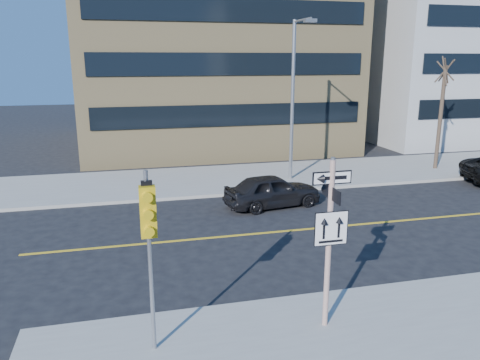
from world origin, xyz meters
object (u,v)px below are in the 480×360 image
object	(u,v)px
traffic_signal	(149,226)
parked_car_a	(272,191)
street_tree_west	(445,73)
streetlight_a	(294,91)
sign_pole	(329,234)

from	to	relation	value
traffic_signal	parked_car_a	world-z (taller)	traffic_signal
parked_car_a	street_tree_west	bearing A→B (deg)	-78.86
parked_car_a	street_tree_west	size ratio (longest dim) A/B	0.67
streetlight_a	street_tree_west	bearing A→B (deg)	3.45
streetlight_a	street_tree_west	size ratio (longest dim) A/B	1.26
sign_pole	parked_car_a	bearing A→B (deg)	79.72
traffic_signal	streetlight_a	world-z (taller)	streetlight_a
sign_pole	parked_car_a	xyz separation A→B (m)	(1.73, 9.56, -1.71)
sign_pole	streetlight_a	bearing A→B (deg)	73.23
traffic_signal	street_tree_west	xyz separation A→B (m)	(17.00, 13.96, 2.50)
streetlight_a	street_tree_west	world-z (taller)	streetlight_a
street_tree_west	traffic_signal	bearing A→B (deg)	-140.61
traffic_signal	parked_car_a	distance (m)	11.51
traffic_signal	street_tree_west	world-z (taller)	street_tree_west
parked_car_a	streetlight_a	xyz separation A→B (m)	(2.27, 3.71, 4.03)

